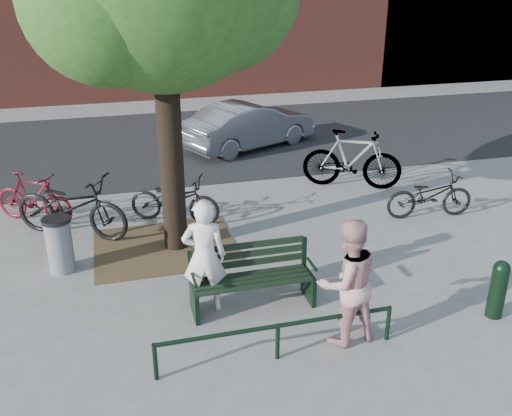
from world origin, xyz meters
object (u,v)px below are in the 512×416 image
object	(u,v)px
bicycle_c	(175,199)
parked_car	(250,125)
park_bench	(251,275)
person_left	(204,256)
litter_bin	(59,244)
person_right	(347,282)
bollard	(498,287)

from	to	relation	value
bicycle_c	parked_car	size ratio (longest dim) A/B	0.47
park_bench	person_left	distance (m)	0.75
litter_bin	bicycle_c	size ratio (longest dim) A/B	0.52
person_right	bollard	xyz separation A→B (m)	(2.25, -0.04, -0.40)
park_bench	bicycle_c	distance (m)	3.23
bollard	litter_bin	world-z (taller)	litter_bin
person_right	litter_bin	xyz separation A→B (m)	(-3.63, 2.88, -0.40)
bollard	litter_bin	bearing A→B (deg)	153.56
bollard	park_bench	bearing A→B (deg)	159.94
park_bench	litter_bin	distance (m)	3.20
parked_car	person_left	bearing A→B (deg)	136.37
park_bench	person_right	xyz separation A→B (m)	(0.95, -1.13, 0.38)
litter_bin	bicycle_c	xyz separation A→B (m)	(2.01, 1.40, -0.00)
person_right	bicycle_c	distance (m)	4.60
person_left	bollard	world-z (taller)	person_left
bollard	bicycle_c	distance (m)	5.80
person_right	litter_bin	world-z (taller)	person_right
bicycle_c	bollard	bearing A→B (deg)	-111.47
person_left	bollard	xyz separation A→B (m)	(3.85, -1.24, -0.37)
person_left	bicycle_c	bearing A→B (deg)	-77.25
bollard	parked_car	distance (m)	8.73
bollard	person_left	bearing A→B (deg)	162.16
park_bench	litter_bin	size ratio (longest dim) A/B	1.90
bicycle_c	litter_bin	bearing A→B (deg)	151.66
person_left	bollard	bearing A→B (deg)	174.56
park_bench	bicycle_c	size ratio (longest dim) A/B	1.00
person_left	person_right	distance (m)	2.00
person_right	litter_bin	size ratio (longest dim) A/B	1.88
litter_bin	bicycle_c	bearing A→B (deg)	34.94
person_left	person_right	xyz separation A→B (m)	(1.60, -1.20, 0.02)
park_bench	bollard	size ratio (longest dim) A/B	2.02
parked_car	litter_bin	bearing A→B (deg)	116.67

